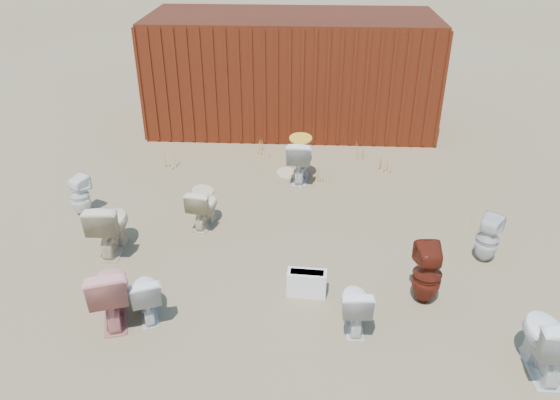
# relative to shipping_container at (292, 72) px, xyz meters

# --- Properties ---
(ground) EXTENTS (100.00, 100.00, 0.00)m
(ground) POSITION_rel_shipping_container_xyz_m (0.00, -5.20, -1.20)
(ground) COLOR brown
(ground) RESTS_ON ground
(shipping_container) EXTENTS (6.00, 2.40, 2.40)m
(shipping_container) POSITION_rel_shipping_container_xyz_m (0.00, 0.00, 0.00)
(shipping_container) COLOR #4E1C0D
(shipping_container) RESTS_ON ground
(toilet_front_a) EXTENTS (0.57, 0.72, 0.65)m
(toilet_front_a) POSITION_rel_shipping_container_xyz_m (-1.51, -6.63, -0.88)
(toilet_front_a) COLOR silver
(toilet_front_a) RESTS_ON ground
(toilet_front_pink) EXTENTS (0.71, 0.93, 0.84)m
(toilet_front_pink) POSITION_rel_shipping_container_xyz_m (-1.90, -6.71, -0.78)
(toilet_front_pink) COLOR #D8827D
(toilet_front_pink) RESTS_ON ground
(toilet_front_c) EXTENTS (0.39, 0.65, 0.65)m
(toilet_front_c) POSITION_rel_shipping_container_xyz_m (0.99, -6.68, -0.87)
(toilet_front_c) COLOR white
(toilet_front_c) RESTS_ON ground
(toilet_front_maroon) EXTENTS (0.39, 0.40, 0.81)m
(toilet_front_maroon) POSITION_rel_shipping_container_xyz_m (1.91, -6.15, -0.80)
(toilet_front_maroon) COLOR #5D1B10
(toilet_front_maroon) RESTS_ON ground
(toilet_front_e) EXTENTS (0.48, 0.83, 0.84)m
(toilet_front_e) POSITION_rel_shipping_container_xyz_m (2.96, -7.25, -0.78)
(toilet_front_e) COLOR white
(toilet_front_e) RESTS_ON ground
(toilet_back_a) EXTENTS (0.41, 0.42, 0.68)m
(toilet_back_a) POSITION_rel_shipping_container_xyz_m (-3.22, -4.25, -0.86)
(toilet_back_a) COLOR white
(toilet_back_a) RESTS_ON ground
(toilet_back_beige_left) EXTENTS (0.49, 0.83, 0.83)m
(toilet_back_beige_left) POSITION_rel_shipping_container_xyz_m (-2.39, -5.24, -0.78)
(toilet_back_beige_left) COLOR beige
(toilet_back_beige_left) RESTS_ON ground
(toilet_back_beige_right) EXTENTS (0.49, 0.71, 0.66)m
(toilet_back_beige_right) POSITION_rel_shipping_container_xyz_m (-1.19, -4.47, -0.87)
(toilet_back_beige_right) COLOR beige
(toilet_back_beige_right) RESTS_ON ground
(toilet_back_yellowlid) EXTENTS (0.51, 0.82, 0.80)m
(toilet_back_yellowlid) POSITION_rel_shipping_container_xyz_m (0.26, -2.80, -0.80)
(toilet_back_yellowlid) COLOR silver
(toilet_back_yellowlid) RESTS_ON ground
(toilet_back_e) EXTENTS (0.44, 0.45, 0.70)m
(toilet_back_e) POSITION_rel_shipping_container_xyz_m (2.92, -5.20, -0.85)
(toilet_back_e) COLOR silver
(toilet_back_e) RESTS_ON ground
(yellow_lid) EXTENTS (0.40, 0.50, 0.02)m
(yellow_lid) POSITION_rel_shipping_container_xyz_m (0.26, -2.80, -0.39)
(yellow_lid) COLOR gold
(yellow_lid) RESTS_ON toilet_back_yellowlid
(loose_tank) EXTENTS (0.51, 0.23, 0.35)m
(loose_tank) POSITION_rel_shipping_container_xyz_m (0.43, -6.10, -1.02)
(loose_tank) COLOR white
(loose_tank) RESTS_ON ground
(loose_lid_near) EXTENTS (0.53, 0.59, 0.02)m
(loose_lid_near) POSITION_rel_shipping_container_xyz_m (0.02, -2.58, -1.19)
(loose_lid_near) COLOR #BCB088
(loose_lid_near) RESTS_ON ground
(loose_lid_far) EXTENTS (0.54, 0.58, 0.02)m
(loose_lid_far) POSITION_rel_shipping_container_xyz_m (-1.42, -3.37, -1.19)
(loose_lid_far) COLOR #BDAC89
(loose_lid_far) RESTS_ON ground
(weed_clump_a) EXTENTS (0.36, 0.36, 0.30)m
(weed_clump_a) POSITION_rel_shipping_container_xyz_m (-2.21, -2.34, -1.05)
(weed_clump_a) COLOR tan
(weed_clump_a) RESTS_ON ground
(weed_clump_b) EXTENTS (0.32, 0.32, 0.29)m
(weed_clump_b) POSITION_rel_shipping_container_xyz_m (0.66, -2.97, -1.05)
(weed_clump_b) COLOR tan
(weed_clump_b) RESTS_ON ground
(weed_clump_c) EXTENTS (0.36, 0.36, 0.37)m
(weed_clump_c) POSITION_rel_shipping_container_xyz_m (1.78, -2.40, -1.02)
(weed_clump_c) COLOR tan
(weed_clump_c) RESTS_ON ground
(weed_clump_d) EXTENTS (0.30, 0.30, 0.29)m
(weed_clump_d) POSITION_rel_shipping_container_xyz_m (-0.48, -1.70, -1.06)
(weed_clump_d) COLOR tan
(weed_clump_d) RESTS_ON ground
(weed_clump_e) EXTENTS (0.34, 0.34, 0.32)m
(weed_clump_e) POSITION_rel_shipping_container_xyz_m (1.40, -1.88, -1.04)
(weed_clump_e) COLOR tan
(weed_clump_e) RESTS_ON ground
(weed_clump_f) EXTENTS (0.28, 0.28, 0.25)m
(weed_clump_f) POSITION_rel_shipping_container_xyz_m (2.94, -4.45, -1.08)
(weed_clump_f) COLOR tan
(weed_clump_f) RESTS_ON ground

